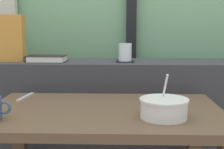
{
  "coord_description": "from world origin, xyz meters",
  "views": [
    {
      "loc": [
        0.08,
        -1.26,
        1.05
      ],
      "look_at": [
        0.02,
        0.36,
        0.8
      ],
      "focal_mm": 51.74,
      "sensor_mm": 36.0,
      "label": 1
    }
  ],
  "objects_px": {
    "breakfast_table": "(103,139)",
    "juice_glass": "(125,53)",
    "coaster_square": "(125,61)",
    "closed_book": "(46,59)",
    "fork_utensil": "(26,96)",
    "soup_bowl": "(164,108)"
  },
  "relations": [
    {
      "from": "fork_utensil",
      "to": "closed_book",
      "type": "bearing_deg",
      "value": 89.34
    },
    {
      "from": "fork_utensil",
      "to": "juice_glass",
      "type": "bearing_deg",
      "value": 38.88
    },
    {
      "from": "closed_book",
      "to": "fork_utensil",
      "type": "xyz_separation_m",
      "value": [
        -0.04,
        -0.28,
        -0.15
      ]
    },
    {
      "from": "coaster_square",
      "to": "soup_bowl",
      "type": "distance_m",
      "value": 0.64
    },
    {
      "from": "breakfast_table",
      "to": "coaster_square",
      "type": "xyz_separation_m",
      "value": [
        0.09,
        0.5,
        0.27
      ]
    },
    {
      "from": "juice_glass",
      "to": "soup_bowl",
      "type": "bearing_deg",
      "value": -77.16
    },
    {
      "from": "juice_glass",
      "to": "fork_utensil",
      "type": "bearing_deg",
      "value": -148.83
    },
    {
      "from": "coaster_square",
      "to": "fork_utensil",
      "type": "bearing_deg",
      "value": -148.83
    },
    {
      "from": "breakfast_table",
      "to": "soup_bowl",
      "type": "distance_m",
      "value": 0.31
    },
    {
      "from": "coaster_square",
      "to": "closed_book",
      "type": "xyz_separation_m",
      "value": [
        -0.44,
        -0.01,
        0.02
      ]
    },
    {
      "from": "breakfast_table",
      "to": "closed_book",
      "type": "distance_m",
      "value": 0.66
    },
    {
      "from": "breakfast_table",
      "to": "juice_glass",
      "type": "height_order",
      "value": "juice_glass"
    },
    {
      "from": "coaster_square",
      "to": "juice_glass",
      "type": "distance_m",
      "value": 0.05
    },
    {
      "from": "coaster_square",
      "to": "soup_bowl",
      "type": "xyz_separation_m",
      "value": [
        0.14,
        -0.62,
        -0.1
      ]
    },
    {
      "from": "closed_book",
      "to": "breakfast_table",
      "type": "bearing_deg",
      "value": -54.72
    },
    {
      "from": "juice_glass",
      "to": "soup_bowl",
      "type": "height_order",
      "value": "juice_glass"
    },
    {
      "from": "coaster_square",
      "to": "closed_book",
      "type": "height_order",
      "value": "closed_book"
    },
    {
      "from": "juice_glass",
      "to": "closed_book",
      "type": "distance_m",
      "value": 0.44
    },
    {
      "from": "juice_glass",
      "to": "closed_book",
      "type": "xyz_separation_m",
      "value": [
        -0.44,
        -0.01,
        -0.03
      ]
    },
    {
      "from": "coaster_square",
      "to": "juice_glass",
      "type": "relative_size",
      "value": 1.02
    },
    {
      "from": "breakfast_table",
      "to": "fork_utensil",
      "type": "bearing_deg",
      "value": 151.43
    },
    {
      "from": "soup_bowl",
      "to": "fork_utensil",
      "type": "distance_m",
      "value": 0.7
    }
  ]
}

